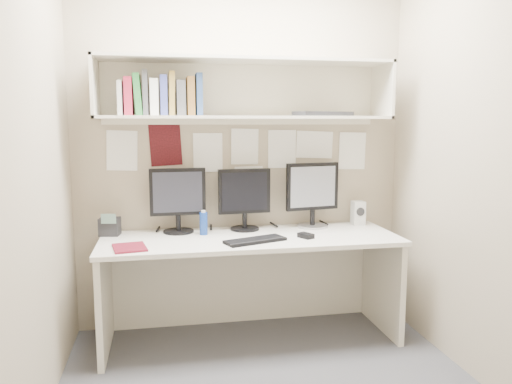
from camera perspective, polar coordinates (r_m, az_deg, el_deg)
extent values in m
cube|color=#9E9079|center=(3.66, -1.61, 4.90)|extent=(2.40, 0.02, 2.60)
cube|color=#9E9079|center=(1.72, 9.04, 1.29)|extent=(2.40, 0.02, 2.60)
cube|color=#9E9079|center=(2.69, -24.10, 3.08)|extent=(0.02, 2.00, 2.60)
cube|color=#9E9079|center=(3.16, 23.59, 3.75)|extent=(0.02, 2.00, 2.60)
cube|color=silver|center=(3.39, -0.60, -5.35)|extent=(2.00, 0.70, 0.03)
cube|color=beige|center=(3.80, -1.48, -9.58)|extent=(1.96, 0.02, 0.70)
cube|color=beige|center=(3.46, -1.11, 8.53)|extent=(2.00, 0.38, 0.02)
cube|color=beige|center=(3.48, -1.13, 14.79)|extent=(2.00, 0.38, 0.02)
cube|color=beige|center=(3.64, -1.60, 11.49)|extent=(2.00, 0.02, 0.40)
cube|color=beige|center=(3.44, -17.92, 11.32)|extent=(0.02, 0.38, 0.40)
cube|color=beige|center=(3.76, 14.22, 11.15)|extent=(0.02, 0.38, 0.40)
cylinder|color=black|center=(3.55, -8.84, -4.46)|extent=(0.21, 0.21, 0.02)
cylinder|color=black|center=(3.54, -8.86, -3.50)|extent=(0.03, 0.03, 0.11)
cube|color=black|center=(3.51, -8.95, 0.02)|extent=(0.39, 0.05, 0.33)
cube|color=black|center=(3.49, -8.94, -0.02)|extent=(0.34, 0.01, 0.28)
cylinder|color=black|center=(3.59, -1.30, -4.21)|extent=(0.21, 0.21, 0.02)
cylinder|color=black|center=(3.58, -1.30, -3.29)|extent=(0.03, 0.03, 0.10)
cube|color=black|center=(3.56, -1.34, 0.09)|extent=(0.38, 0.06, 0.32)
cube|color=black|center=(3.54, -1.29, 0.05)|extent=(0.33, 0.03, 0.27)
cylinder|color=#A5A5AA|center=(3.71, 6.45, -3.87)|extent=(0.22, 0.22, 0.02)
cylinder|color=black|center=(3.70, 6.46, -2.90)|extent=(0.04, 0.04, 0.11)
cube|color=black|center=(3.67, 6.46, 0.64)|extent=(0.41, 0.10, 0.35)
cube|color=#A6A5AA|center=(3.65, 6.56, 0.60)|extent=(0.35, 0.06, 0.29)
cube|color=black|center=(3.23, -0.10, -5.56)|extent=(0.43, 0.27, 0.02)
cube|color=black|center=(3.36, 5.72, -4.99)|extent=(0.11, 0.12, 0.03)
cube|color=#BCBBB7|center=(3.83, 11.58, -2.36)|extent=(0.09, 0.09, 0.18)
cylinder|color=black|center=(3.79, 11.86, -2.22)|extent=(0.06, 0.01, 0.06)
cylinder|color=navy|center=(3.44, -6.01, -3.61)|extent=(0.05, 0.05, 0.16)
cylinder|color=white|center=(3.43, -6.03, -2.26)|extent=(0.03, 0.03, 0.02)
cube|color=maroon|center=(3.17, -14.26, -6.17)|extent=(0.23, 0.26, 0.01)
cube|color=black|center=(3.56, -16.37, -3.81)|extent=(0.15, 0.13, 0.12)
cube|color=#4C6659|center=(3.49, -16.51, -2.95)|extent=(0.10, 0.02, 0.07)
cube|color=#B9BAB4|center=(3.40, -15.23, 10.28)|extent=(0.03, 0.18, 0.22)
cube|color=#A61E37|center=(3.40, -14.34, 10.52)|extent=(0.05, 0.18, 0.24)
cube|color=#257130|center=(3.39, -13.35, 10.76)|extent=(0.04, 0.18, 0.27)
cube|color=#414245|center=(3.39, -12.51, 10.98)|extent=(0.03, 0.18, 0.29)
cube|color=white|center=(3.39, -11.55, 10.54)|extent=(0.05, 0.18, 0.24)
cube|color=#394190|center=(3.39, -10.50, 10.77)|extent=(0.04, 0.18, 0.26)
cube|color=olive|center=(3.39, -9.60, 10.99)|extent=(0.04, 0.18, 0.28)
cube|color=#454447|center=(3.39, -8.59, 10.54)|extent=(0.06, 0.18, 0.23)
cube|color=brown|center=(3.40, -7.49, 10.76)|extent=(0.05, 0.18, 0.25)
cube|color=navy|center=(3.40, -6.55, 10.98)|extent=(0.04, 0.18, 0.28)
cube|color=black|center=(3.56, 7.69, 8.85)|extent=(0.45, 0.30, 0.03)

